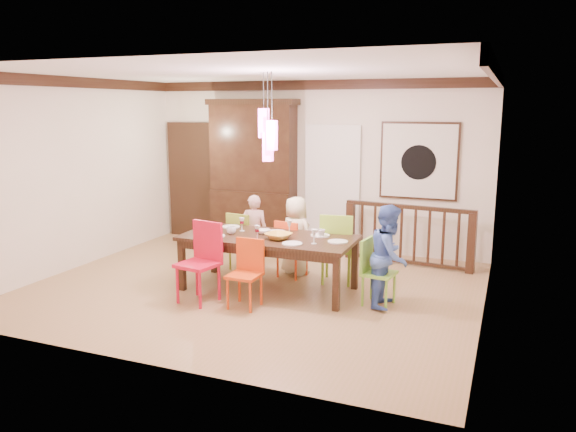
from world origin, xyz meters
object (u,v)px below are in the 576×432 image
at_px(balustrade, 408,234).
at_px(person_end_right, 389,256).
at_px(chair_far_left, 245,236).
at_px(china_hutch, 253,173).
at_px(person_far_left, 254,232).
at_px(person_far_mid, 296,236).
at_px(dining_table, 269,242).
at_px(chair_end_right, 379,268).

distance_m(balustrade, person_end_right, 1.95).
height_order(chair_far_left, china_hutch, china_hutch).
distance_m(chair_far_left, person_far_left, 0.17).
bearing_deg(person_far_mid, balustrade, -123.83).
bearing_deg(person_far_mid, dining_table, 103.61).
bearing_deg(person_far_left, china_hutch, -81.11).
bearing_deg(person_far_left, chair_far_left, 19.16).
xyz_separation_m(chair_far_left, person_far_mid, (0.83, 0.03, 0.08)).
height_order(person_far_left, person_end_right, person_end_right).
distance_m(china_hutch, person_far_mid, 2.12).
relative_size(china_hutch, person_far_mid, 2.21).
bearing_deg(china_hutch, person_end_right, -37.88).
bearing_deg(chair_end_right, person_far_mid, 67.02).
xyz_separation_m(dining_table, chair_end_right, (1.53, -0.03, -0.19)).
bearing_deg(balustrade, person_far_left, -148.03).
relative_size(dining_table, person_end_right, 1.82).
xyz_separation_m(dining_table, chair_far_left, (-0.75, 0.79, -0.17)).
bearing_deg(person_end_right, chair_far_left, 73.16).
distance_m(balustrade, person_far_mid, 1.83).
bearing_deg(person_far_left, person_far_mid, 158.78).
distance_m(dining_table, china_hutch, 2.69).
relative_size(person_far_mid, person_end_right, 0.91).
height_order(china_hutch, balustrade, china_hutch).
bearing_deg(balustrade, chair_far_left, -147.44).
relative_size(chair_far_left, person_far_left, 0.77).
relative_size(dining_table, balustrade, 1.13).
bearing_deg(person_end_right, person_far_left, 70.25).
xyz_separation_m(chair_far_left, balustrade, (2.29, 1.14, -0.01)).
relative_size(dining_table, chair_end_right, 2.79).
height_order(balustrade, person_end_right, person_end_right).
relative_size(chair_far_left, chair_end_right, 1.06).
bearing_deg(person_end_right, dining_table, 91.14).
distance_m(dining_table, balustrade, 2.47).
distance_m(chair_far_left, china_hutch, 1.77).
height_order(chair_end_right, person_far_left, person_far_left).
height_order(chair_far_left, balustrade, balustrade).
bearing_deg(chair_far_left, balustrade, -145.64).
relative_size(person_far_left, person_end_right, 0.89).
bearing_deg(china_hutch, balustrade, -6.96).
xyz_separation_m(chair_end_right, china_hutch, (-2.82, 2.31, 0.81)).
distance_m(dining_table, person_far_left, 1.08).
bearing_deg(dining_table, balustrade, 50.79).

